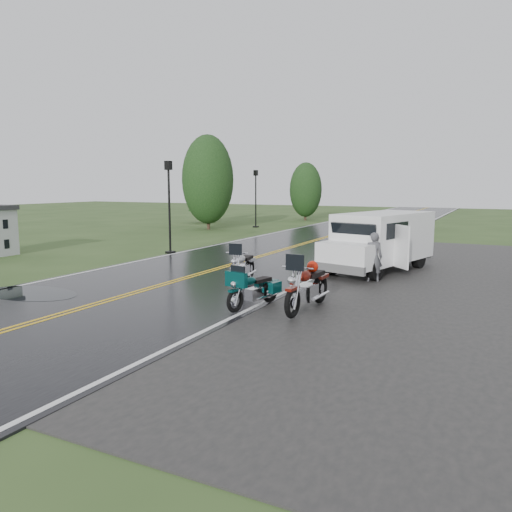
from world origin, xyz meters
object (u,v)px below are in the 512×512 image
(motorcycle_red, at_px, (293,290))
(van_white, at_px, (332,245))
(person_at_van, at_px, (373,258))
(lamp_post_far_left, at_px, (256,199))
(lamp_post_near_left, at_px, (169,207))
(motorcycle_teal, at_px, (235,292))
(motorcycle_silver, at_px, (235,268))

(motorcycle_red, bearing_deg, van_white, 100.90)
(person_at_van, height_order, lamp_post_far_left, lamp_post_far_left)
(lamp_post_near_left, bearing_deg, person_at_van, -15.31)
(motorcycle_teal, relative_size, lamp_post_far_left, 0.46)
(lamp_post_near_left, bearing_deg, lamp_post_far_left, 100.88)
(person_at_van, distance_m, lamp_post_far_left, 21.07)
(lamp_post_near_left, bearing_deg, motorcycle_silver, -41.29)
(lamp_post_far_left, bearing_deg, lamp_post_near_left, -79.12)
(motorcycle_silver, bearing_deg, person_at_van, 30.77)
(lamp_post_near_left, bearing_deg, motorcycle_teal, -46.13)
(motorcycle_red, height_order, lamp_post_near_left, lamp_post_near_left)
(lamp_post_far_left, bearing_deg, van_white, -55.90)
(lamp_post_far_left, bearing_deg, motorcycle_silver, -65.13)
(motorcycle_red, height_order, motorcycle_teal, motorcycle_red)
(person_at_van, bearing_deg, van_white, -39.80)
(motorcycle_red, bearing_deg, motorcycle_silver, 141.12)
(motorcycle_silver, xyz_separation_m, van_white, (1.82, 3.57, 0.42))
(van_white, bearing_deg, lamp_post_far_left, 139.21)
(van_white, bearing_deg, person_at_van, -5.44)
(van_white, bearing_deg, lamp_post_near_left, -179.19)
(van_white, distance_m, person_at_van, 1.69)
(motorcycle_teal, xyz_separation_m, van_white, (0.43, 6.07, 0.50))
(lamp_post_far_left, bearing_deg, motorcycle_teal, -64.64)
(motorcycle_silver, bearing_deg, van_white, 52.26)
(motorcycle_silver, height_order, person_at_van, person_at_van)
(motorcycle_red, bearing_deg, motorcycle_teal, -174.24)
(motorcycle_teal, bearing_deg, van_white, 97.76)
(motorcycle_teal, distance_m, van_white, 6.11)
(van_white, bearing_deg, motorcycle_red, -65.35)
(van_white, relative_size, lamp_post_near_left, 1.30)
(motorcycle_teal, relative_size, motorcycle_silver, 0.88)
(motorcycle_red, distance_m, lamp_post_far_left, 25.31)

